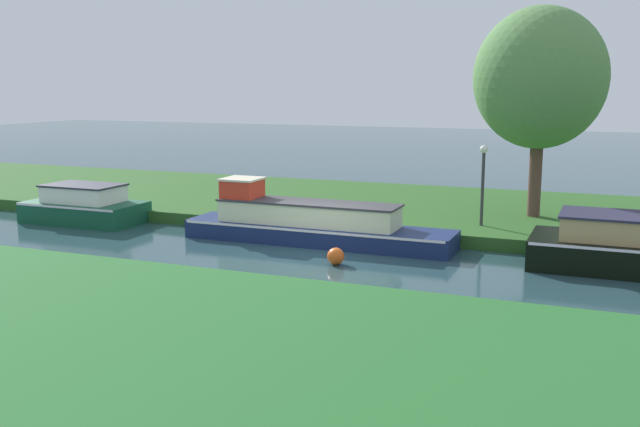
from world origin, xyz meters
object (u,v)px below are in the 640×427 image
at_px(navy_barge, 310,224).
at_px(forest_narrowboat, 84,206).
at_px(channel_buoy, 336,256).
at_px(willow_tree_left, 540,78).
at_px(mooring_post_near, 631,230).
at_px(lamp_post, 483,174).

distance_m(navy_barge, forest_narrowboat, 8.45).
height_order(forest_narrowboat, channel_buoy, forest_narrowboat).
distance_m(willow_tree_left, channel_buoy, 9.46).
bearing_deg(mooring_post_near, forest_narrowboat, -174.91).
xyz_separation_m(lamp_post, mooring_post_near, (4.23, -1.01, -1.21)).
relative_size(forest_narrowboat, channel_buoy, 8.95).
xyz_separation_m(navy_barge, mooring_post_near, (8.86, 1.54, 0.21)).
xyz_separation_m(forest_narrowboat, mooring_post_near, (17.31, 1.54, 0.23)).
relative_size(willow_tree_left, channel_buoy, 14.79).
xyz_separation_m(navy_barge, willow_tree_left, (5.94, 4.78, 4.30)).
relative_size(navy_barge, willow_tree_left, 1.22).
bearing_deg(willow_tree_left, lamp_post, -120.52).
height_order(mooring_post_near, channel_buoy, mooring_post_near).
xyz_separation_m(willow_tree_left, channel_buoy, (-4.25, -7.06, -4.64)).
bearing_deg(channel_buoy, mooring_post_near, 28.08).
height_order(navy_barge, lamp_post, lamp_post).
bearing_deg(mooring_post_near, navy_barge, -170.13).
bearing_deg(channel_buoy, forest_narrowboat, 167.31).
bearing_deg(channel_buoy, willow_tree_left, 58.95).
xyz_separation_m(mooring_post_near, channel_buoy, (-7.17, -3.83, -0.55)).
bearing_deg(channel_buoy, lamp_post, 58.71).
bearing_deg(mooring_post_near, lamp_post, 166.54).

